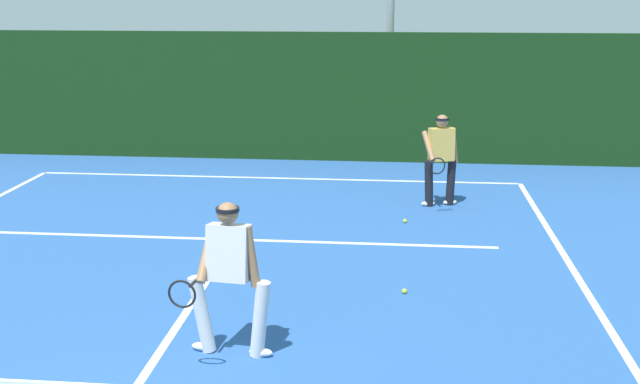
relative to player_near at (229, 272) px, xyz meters
name	(u,v)px	position (x,y,z in m)	size (l,w,h in m)	color
court_line_baseline_far	(275,178)	(-0.77, 8.04, -0.92)	(9.93, 0.10, 0.01)	white
court_line_service	(234,239)	(-0.77, 3.89, -0.92)	(8.10, 0.10, 0.01)	white
court_line_centre	(176,327)	(-0.77, 0.59, -0.92)	(0.10, 6.40, 0.01)	white
player_near	(229,272)	(0.00, 0.00, 0.00)	(0.96, 0.86, 1.68)	silver
player_far	(441,156)	(2.50, 6.24, -0.02)	(0.69, 0.90, 1.65)	black
tennis_ball	(404,291)	(1.85, 1.90, -0.89)	(0.07, 0.07, 0.07)	#D1E033
tennis_ball_extra	(405,221)	(1.88, 5.07, -0.89)	(0.07, 0.07, 0.07)	#D1E033
back_fence_windscreen	(287,97)	(-0.77, 9.91, 0.52)	(21.08, 0.12, 2.88)	#153512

